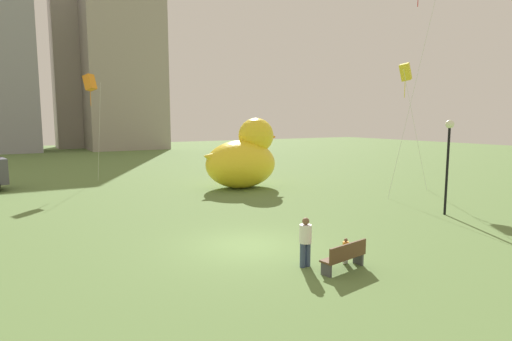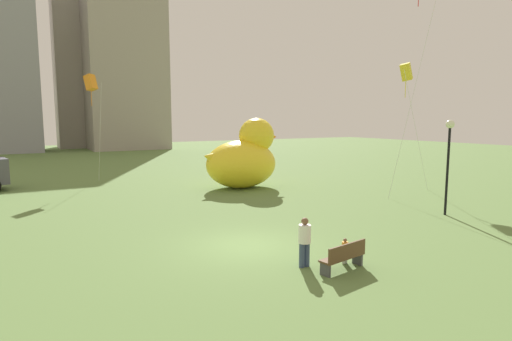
% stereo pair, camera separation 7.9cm
% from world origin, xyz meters
% --- Properties ---
extents(ground_plane, '(140.00, 140.00, 0.00)m').
position_xyz_m(ground_plane, '(0.00, 0.00, 0.00)').
color(ground_plane, '#5D7C3F').
extents(park_bench, '(1.78, 0.72, 0.90)m').
position_xyz_m(park_bench, '(1.40, -3.78, 0.48)').
color(park_bench, brown).
rests_on(park_bench, ground).
extents(person_adult, '(0.39, 0.39, 1.61)m').
position_xyz_m(person_adult, '(0.54, -2.87, 0.89)').
color(person_adult, '#38476B').
rests_on(person_adult, ground).
extents(person_child, '(0.21, 0.21, 0.85)m').
position_xyz_m(person_child, '(1.86, -3.30, 0.47)').
color(person_child, silver).
rests_on(person_child, ground).
extents(giant_inflatable_duck, '(5.80, 3.72, 4.81)m').
position_xyz_m(giant_inflatable_duck, '(6.19, 11.68, 2.05)').
color(giant_inflatable_duck, yellow).
rests_on(giant_inflatable_duck, ground).
extents(lamppost, '(0.41, 0.41, 4.69)m').
position_xyz_m(lamppost, '(10.95, -0.53, 3.38)').
color(lamppost, black).
rests_on(lamppost, ground).
extents(city_skyline, '(29.71, 14.99, 38.35)m').
position_xyz_m(city_skyline, '(-0.44, 56.24, 15.82)').
color(city_skyline, gray).
rests_on(city_skyline, ground).
extents(kite_orange, '(1.19, 1.26, 8.02)m').
position_xyz_m(kite_orange, '(-2.36, 19.49, 7.36)').
color(kite_orange, silver).
rests_on(kite_orange, ground).
extents(kite_yellow, '(2.37, 1.80, 8.51)m').
position_xyz_m(kite_yellow, '(15.53, 6.09, 7.82)').
color(kite_yellow, silver).
rests_on(kite_yellow, ground).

